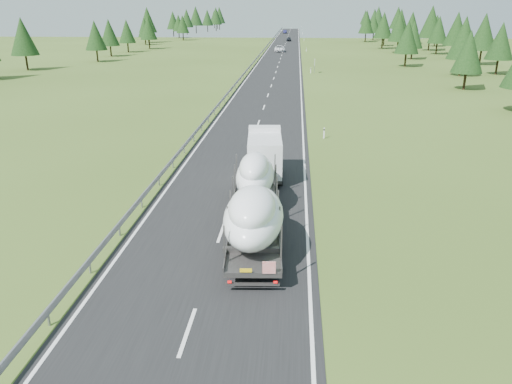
# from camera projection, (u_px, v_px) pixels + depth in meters

# --- Properties ---
(ground) EXTENTS (400.00, 400.00, 0.00)m
(ground) POSITION_uv_depth(u_px,v_px,m) (187.00, 332.00, 18.50)
(ground) COLOR #39521B
(ground) RESTS_ON ground
(road_surface) EXTENTS (10.00, 400.00, 0.02)m
(road_surface) POSITION_uv_depth(u_px,v_px,m) (279.00, 62.00, 112.05)
(road_surface) COLOR black
(road_surface) RESTS_ON ground
(guardrail) EXTENTS (0.10, 400.00, 0.76)m
(guardrail) POSITION_uv_depth(u_px,v_px,m) (256.00, 59.00, 112.18)
(guardrail) COLOR slate
(guardrail) RESTS_ON ground
(marker_posts) EXTENTS (0.13, 350.08, 1.00)m
(marker_posts) POSITION_uv_depth(u_px,v_px,m) (305.00, 44.00, 162.84)
(marker_posts) COLOR silver
(marker_posts) RESTS_ON ground
(highway_sign) EXTENTS (0.08, 0.90, 2.60)m
(highway_sign) POSITION_uv_depth(u_px,v_px,m) (315.00, 63.00, 92.19)
(highway_sign) COLOR slate
(highway_sign) RESTS_ON ground
(tree_line_right) EXTENTS (27.72, 341.21, 12.62)m
(tree_line_right) POSITION_uv_depth(u_px,v_px,m) (442.00, 28.00, 123.32)
(tree_line_right) COLOR black
(tree_line_right) RESTS_ON ground
(tree_line_left) EXTENTS (15.86, 340.99, 12.52)m
(tree_line_left) POSITION_uv_depth(u_px,v_px,m) (133.00, 24.00, 146.82)
(tree_line_left) COLOR black
(tree_line_left) RESTS_ON ground
(boat_truck) EXTENTS (3.35, 17.82, 3.67)m
(boat_truck) POSITION_uv_depth(u_px,v_px,m) (257.00, 186.00, 27.81)
(boat_truck) COLOR silver
(boat_truck) RESTS_ON ground
(distant_van) EXTENTS (2.88, 6.08, 1.68)m
(distant_van) POSITION_uv_depth(u_px,v_px,m) (280.00, 49.00, 138.46)
(distant_van) COLOR white
(distant_van) RESTS_ON ground
(distant_car_dark) EXTENTS (1.72, 4.24, 1.44)m
(distant_car_dark) POSITION_uv_depth(u_px,v_px,m) (289.00, 39.00, 183.87)
(distant_car_dark) COLOR black
(distant_car_dark) RESTS_ON ground
(distant_car_blue) EXTENTS (1.83, 4.79, 1.56)m
(distant_car_blue) POSITION_uv_depth(u_px,v_px,m) (285.00, 32.00, 241.75)
(distant_car_blue) COLOR #16173F
(distant_car_blue) RESTS_ON ground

